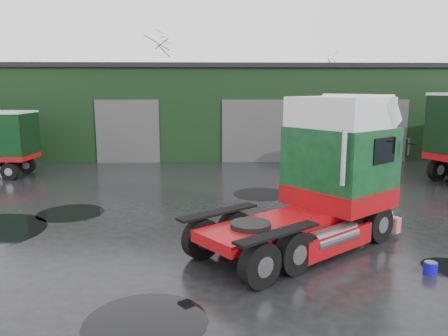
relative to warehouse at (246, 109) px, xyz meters
The scene contains 9 objects.
ground 20.35m from the warehouse, 95.71° to the right, with size 100.00×100.00×0.00m, color black.
warehouse is the anchor object (origin of this frame).
hero_tractor 21.66m from the warehouse, 90.77° to the right, with size 3.09×7.29×4.53m, color #0C3918, non-canonical shape.
wash_bucket 23.87m from the warehouse, 82.98° to the right, with size 0.34×0.34×0.32m, color #1007A7.
tree_back_a 12.90m from the warehouse, 128.66° to the left, with size 4.40×4.40×9.50m, color black, non-canonical shape.
tree_back_b 12.82m from the warehouse, 51.34° to the left, with size 4.40×4.40×7.50m, color black, non-canonical shape.
puddle_0 26.17m from the warehouse, 99.12° to the right, with size 2.58×2.58×0.01m, color black.
puddle_1 15.11m from the warehouse, 91.78° to the right, with size 2.55×2.55×0.01m, color black.
puddle_4 19.60m from the warehouse, 114.93° to the right, with size 2.52×2.52×0.01m, color black.
Camera 1 is at (-0.77, -13.91, 4.74)m, focal length 35.00 mm.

